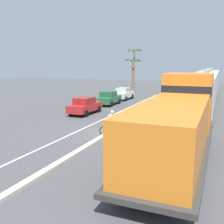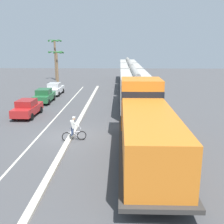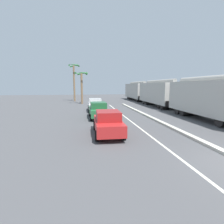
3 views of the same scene
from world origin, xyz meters
name	(u,v)px [view 3 (image 3 of 3)]	position (x,y,z in m)	size (l,w,h in m)	color
median_curb	(175,129)	(0.00, 6.00, 0.08)	(0.36, 36.00, 0.16)	beige
lane_stripe	(144,131)	(-2.40, 6.00, 0.00)	(0.14, 36.00, 0.01)	silver
hopper_car_lead	(210,98)	(5.06, 9.06, 2.08)	(2.90, 10.60, 4.18)	#B8B6AE
hopper_car_middle	(159,93)	(5.06, 20.66, 2.08)	(2.90, 10.60, 4.18)	#B3B0A9
hopper_car_trailing	(137,91)	(5.06, 32.26, 2.08)	(2.90, 10.60, 4.18)	#AFACA4
parked_car_red	(108,123)	(-5.09, 5.60, 0.82)	(1.89, 4.23, 1.62)	red
parked_car_green	(98,110)	(-5.24, 11.79, 0.82)	(1.90, 4.23, 1.62)	#286B3D
parked_car_white	(95,105)	(-5.25, 16.90, 0.82)	(1.87, 4.22, 1.62)	silver
palm_tree_near	(74,76)	(-8.65, 32.04, 5.32)	(2.34, 2.22, 7.81)	#846647
palm_tree_far	(82,81)	(-6.99, 26.31, 4.12)	(2.28, 2.40, 5.78)	#846647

